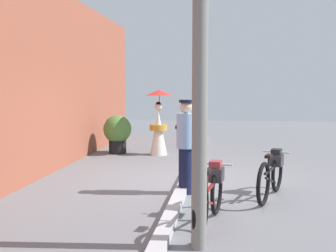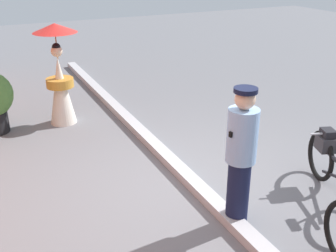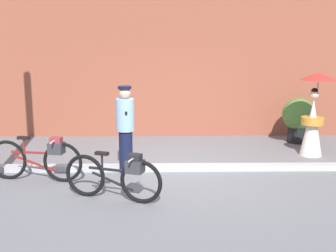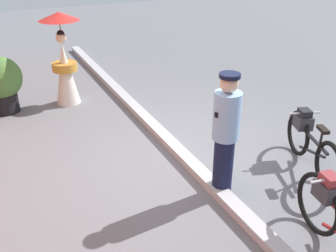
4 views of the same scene
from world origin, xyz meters
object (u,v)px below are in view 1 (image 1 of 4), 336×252
at_px(person_officer, 186,144).
at_px(potted_plant_by_door, 118,132).
at_px(person_with_parasol, 159,123).
at_px(utility_pole, 200,41).
at_px(bicycle_far_side, 211,193).
at_px(bicycle_near_officer, 272,173).

xyz_separation_m(person_officer, potted_plant_by_door, (4.08, 2.34, -0.27)).
distance_m(person_with_parasol, utility_pole, 6.74).
relative_size(bicycle_far_side, utility_pole, 0.37).
relative_size(person_with_parasol, utility_pole, 0.38).
xyz_separation_m(bicycle_near_officer, potted_plant_by_door, (4.11, 3.82, 0.20)).
height_order(bicycle_near_officer, person_officer, person_officer).
xyz_separation_m(bicycle_far_side, person_officer, (1.53, 0.49, 0.46)).
relative_size(person_with_parasol, potted_plant_by_door, 1.66).
xyz_separation_m(bicycle_near_officer, person_with_parasol, (4.03, 2.63, 0.49)).
distance_m(bicycle_far_side, utility_pole, 2.15).
height_order(bicycle_far_side, person_officer, person_officer).
bearing_deg(person_officer, bicycle_far_side, -162.29).
distance_m(bicycle_near_officer, bicycle_far_side, 1.80).
bearing_deg(potted_plant_by_door, bicycle_far_side, -153.26).
bearing_deg(bicycle_far_side, bicycle_near_officer, -33.52).
height_order(bicycle_near_officer, bicycle_far_side, bicycle_far_side).
height_order(bicycle_far_side, potted_plant_by_door, potted_plant_by_door).
height_order(person_with_parasol, potted_plant_by_door, person_with_parasol).
height_order(bicycle_far_side, person_with_parasol, person_with_parasol).
height_order(bicycle_near_officer, person_with_parasol, person_with_parasol).
bearing_deg(bicycle_far_side, person_with_parasol, 16.51).
distance_m(bicycle_near_officer, utility_pole, 3.28).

